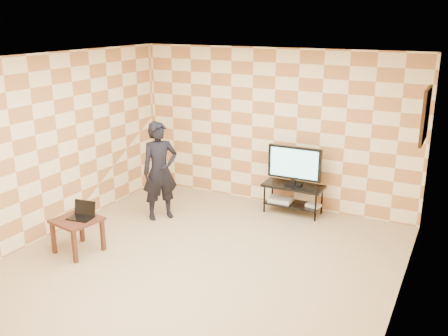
% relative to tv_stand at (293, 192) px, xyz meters
% --- Properties ---
extents(floor, '(5.00, 5.00, 0.00)m').
position_rel_tv_stand_xyz_m(floor, '(-0.51, -2.16, -0.37)').
color(floor, tan).
rests_on(floor, ground).
extents(wall_back, '(5.00, 0.02, 2.70)m').
position_rel_tv_stand_xyz_m(wall_back, '(-0.51, 0.34, 0.98)').
color(wall_back, '#FCEBBA').
rests_on(wall_back, ground).
extents(wall_front, '(5.00, 0.02, 2.70)m').
position_rel_tv_stand_xyz_m(wall_front, '(-0.51, -4.66, 0.98)').
color(wall_front, '#FCEBBA').
rests_on(wall_front, ground).
extents(wall_left, '(0.02, 5.00, 2.70)m').
position_rel_tv_stand_xyz_m(wall_left, '(-3.01, -2.16, 0.98)').
color(wall_left, '#FCEBBA').
rests_on(wall_left, ground).
extents(wall_right, '(0.02, 5.00, 2.70)m').
position_rel_tv_stand_xyz_m(wall_right, '(1.99, -2.16, 0.98)').
color(wall_right, '#FCEBBA').
rests_on(wall_right, ground).
extents(ceiling, '(5.00, 5.00, 0.02)m').
position_rel_tv_stand_xyz_m(ceiling, '(-0.51, -2.16, 2.33)').
color(ceiling, white).
rests_on(ceiling, wall_back).
extents(wall_art, '(0.04, 0.72, 0.72)m').
position_rel_tv_stand_xyz_m(wall_art, '(1.96, -0.61, 1.58)').
color(wall_art, black).
rests_on(wall_art, wall_right).
extents(tv_stand, '(1.01, 0.45, 0.50)m').
position_rel_tv_stand_xyz_m(tv_stand, '(0.00, 0.00, 0.00)').
color(tv_stand, black).
rests_on(tv_stand, floor).
extents(tv, '(0.91, 0.17, 0.66)m').
position_rel_tv_stand_xyz_m(tv, '(-0.00, -0.00, 0.50)').
color(tv, black).
rests_on(tv, tv_stand).
extents(dvd_player, '(0.39, 0.29, 0.06)m').
position_rel_tv_stand_xyz_m(dvd_player, '(-0.22, -0.01, -0.16)').
color(dvd_player, silver).
rests_on(dvd_player, tv_stand).
extents(game_console, '(0.25, 0.20, 0.05)m').
position_rel_tv_stand_xyz_m(game_console, '(0.35, 0.00, -0.17)').
color(game_console, silver).
rests_on(game_console, tv_stand).
extents(side_table, '(0.66, 0.66, 0.50)m').
position_rel_tv_stand_xyz_m(side_table, '(-2.21, -2.74, 0.05)').
color(side_table, '#3E1D13').
rests_on(side_table, floor).
extents(laptop, '(0.36, 0.30, 0.22)m').
position_rel_tv_stand_xyz_m(laptop, '(-2.17, -2.66, 0.18)').
color(laptop, black).
rests_on(laptop, side_table).
extents(person, '(0.67, 0.70, 1.61)m').
position_rel_tv_stand_xyz_m(person, '(-1.87, -1.16, 0.44)').
color(person, black).
rests_on(person, floor).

